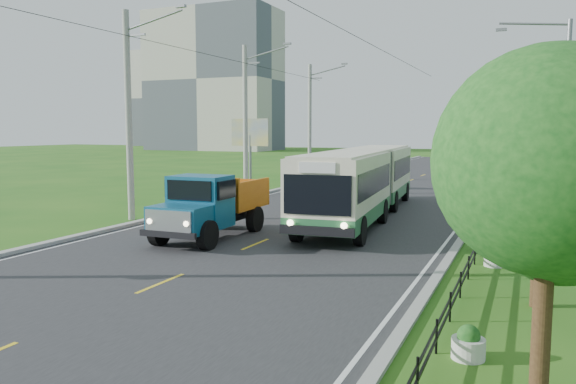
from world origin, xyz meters
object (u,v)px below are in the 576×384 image
Objects in this scene: bus at (363,178)px; dump_truck at (211,202)px; streetlight_far at (551,122)px; planter_front at (468,344)px; tree_third at (542,141)px; tree_fifth at (538,140)px; pole_mid at (246,119)px; tree_front at (553,175)px; planter_far at (511,201)px; planter_near at (494,258)px; tree_fourth at (539,148)px; billboard_left at (250,137)px; pole_far at (310,122)px; planter_mid at (505,221)px; tree_back at (537,141)px; streetlight_mid at (561,117)px; tree_second at (545,165)px; pole_near at (129,115)px.

dump_truck is (-4.14, -7.69, -0.52)m from bus.
streetlight_far is 30.42m from planter_front.
tree_third is at bearing -92.27° from streetlight_far.
pole_mid is at bearing 177.29° from tree_fifth.
dump_truck is at bearing 139.33° from tree_front.
tree_fifth is 8.66× the size of planter_far.
streetlight_far is at bearing 84.70° from planter_near.
tree_third is 14.40m from planter_far.
billboard_left is (-19.36, 9.86, 0.28)m from tree_fourth.
pole_far is 20.70m from planter_far.
planter_mid is (-1.26, -6.14, -3.57)m from tree_fifth.
bus is (-6.73, 16.25, 1.71)m from planter_front.
billboard_left is at bearing 112.42° from pole_mid.
bus is at bearing -61.61° from pole_far.
tree_front is 0.32× the size of bus.
planter_near and planter_far have the same top height.
pole_far reaches higher than planter_near.
tree_back is 0.88× the size of dump_truck.
tree_front is (18.12, -24.86, -1.37)m from pole_mid.
dump_truck is (5.99, -14.44, -3.62)m from pole_mid.
billboard_left is at bearing -97.83° from pole_far.
pole_far is 1.10× the size of streetlight_far.
pole_far reaches higher than tree_back.
planter_near is at bearing -41.65° from pole_mid.
billboard_left reaches higher than planter_near.
tree_back is (18.12, -6.86, -1.44)m from pole_far.
tree_back reaches higher than planter_far.
tree_third reaches higher than planter_front.
streetlight_mid is 14.00m from streetlight_far.
pole_far reaches higher than dump_truck.
planter_near is (-1.26, -8.14, -3.30)m from tree_fourth.
pole_mid is 1.89× the size of tree_second.
streetlight_far is 25.26m from dump_truck.
planter_mid is at bearing -180.00° from streetlight_mid.
tree_fourth is at bearing 90.00° from tree_second.
tree_fourth is 6.01m from tree_fifth.
tree_third is 12.00m from tree_fifth.
tree_front is 8.36× the size of planter_front.
planter_far is 0.04× the size of bus.
streetlight_far is (18.90, 19.00, -0.19)m from pole_near.
streetlight_mid is (0.79, -12.14, 1.25)m from tree_back.
billboard_left is (-19.36, -2.14, 0.21)m from tree_back.
pole_mid is 1.60× the size of dump_truck.
streetlight_mid reaches higher than bus.
pole_mid is 1.82× the size of tree_back.
dump_truck reaches higher than planter_far.
billboard_left is (-18.10, 2.00, 3.58)m from planter_far.
tree_back is (-0.00, 30.00, -0.07)m from tree_front.
tree_front is at bearing -90.00° from tree_back.
billboard_left is at bearing 153.60° from streetlight_mid.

